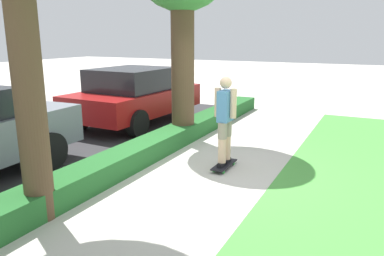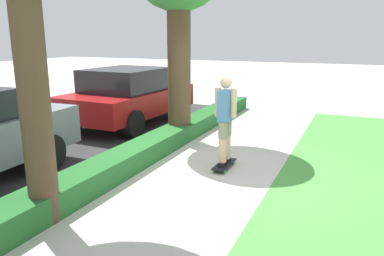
{
  "view_description": "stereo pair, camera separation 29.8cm",
  "coord_description": "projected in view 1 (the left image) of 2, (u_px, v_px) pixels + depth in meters",
  "views": [
    {
      "loc": [
        -5.96,
        -2.43,
        2.39
      ],
      "look_at": [
        0.09,
        0.6,
        0.74
      ],
      "focal_mm": 35.0,
      "sensor_mm": 36.0,
      "label": 1
    },
    {
      "loc": [
        -6.09,
        -2.16,
        2.39
      ],
      "look_at": [
        0.09,
        0.6,
        0.74
      ],
      "focal_mm": 35.0,
      "sensor_mm": 36.0,
      "label": 2
    }
  ],
  "objects": [
    {
      "name": "ground_plane",
      "position": [
        219.0,
        172.0,
        6.8
      ],
      "size": [
        60.0,
        60.0,
        0.0
      ],
      "primitive_type": "plane",
      "color": "#BCB7AD"
    },
    {
      "name": "street_asphalt",
      "position": [
        51.0,
        143.0,
        8.63
      ],
      "size": [
        12.44,
        5.0,
        0.01
      ],
      "color": "#2D2D30",
      "rests_on": "ground_plane"
    },
    {
      "name": "hedge_row",
      "position": [
        145.0,
        150.0,
        7.45
      ],
      "size": [
        12.44,
        0.6,
        0.38
      ],
      "color": "#236028",
      "rests_on": "ground_plane"
    },
    {
      "name": "skateboard",
      "position": [
        224.0,
        165.0,
        6.97
      ],
      "size": [
        0.77,
        0.24,
        0.08
      ],
      "color": "black",
      "rests_on": "ground_plane"
    },
    {
      "name": "skater_person",
      "position": [
        225.0,
        119.0,
        6.76
      ],
      "size": [
        0.49,
        0.42,
        1.63
      ],
      "color": "black",
      "rests_on": "skateboard"
    },
    {
      "name": "parked_car_middle",
      "position": [
        135.0,
        95.0,
        10.38
      ],
      "size": [
        4.06,
        2.14,
        1.56
      ],
      "rotation": [
        0.0,
        0.0,
        -0.04
      ],
      "color": "maroon",
      "rests_on": "ground_plane"
    }
  ]
}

